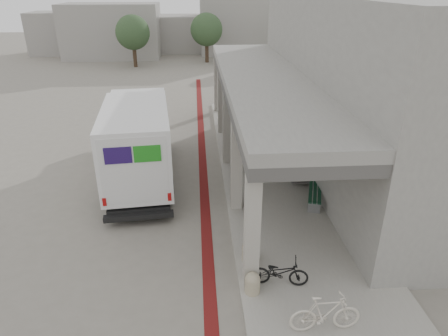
{
  "coord_description": "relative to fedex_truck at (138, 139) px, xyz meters",
  "views": [
    {
      "loc": [
        0.81,
        -11.85,
        7.39
      ],
      "look_at": [
        1.68,
        0.6,
        1.6
      ],
      "focal_mm": 32.0,
      "sensor_mm": 36.0,
      "label": 1
    }
  ],
  "objects": [
    {
      "name": "bollard_far",
      "position": [
        3.77,
        -5.88,
        -1.28
      ],
      "size": [
        0.44,
        0.44,
        0.66
      ],
      "color": "gray",
      "rests_on": "sidewalk"
    },
    {
      "name": "transit_building",
      "position": [
        8.4,
        1.21,
        1.67
      ],
      "size": [
        7.6,
        17.0,
        7.0
      ],
      "color": "gray",
      "rests_on": "ground"
    },
    {
      "name": "bicycle_black",
      "position": [
        4.42,
        -6.94,
        -1.21
      ],
      "size": [
        1.58,
        0.76,
        0.79
      ],
      "primitive_type": "imported",
      "rotation": [
        0.0,
        0.0,
        1.41
      ],
      "color": "black",
      "rests_on": "sidewalk"
    },
    {
      "name": "bicycle_cream",
      "position": [
        5.14,
        -8.53,
        -1.11
      ],
      "size": [
        1.67,
        0.5,
        1.0
      ],
      "primitive_type": "imported",
      "rotation": [
        0.0,
        0.0,
        1.59
      ],
      "color": "beige",
      "rests_on": "sidewalk"
    },
    {
      "name": "fedex_truck",
      "position": [
        0.0,
        0.0,
        0.0
      ],
      "size": [
        3.05,
        7.8,
        3.25
      ],
      "rotation": [
        0.0,
        0.0,
        0.1
      ],
      "color": "black",
      "rests_on": "ground"
    },
    {
      "name": "sidewalk",
      "position": [
        5.57,
        -3.29,
        -1.67
      ],
      "size": [
        4.4,
        28.0,
        0.12
      ],
      "primitive_type": "cube",
      "color": "gray",
      "rests_on": "ground"
    },
    {
      "name": "tree_left",
      "position": [
        -3.43,
        24.71,
        1.45
      ],
      "size": [
        3.2,
        3.2,
        4.8
      ],
      "color": "#38281C",
      "rests_on": "ground"
    },
    {
      "name": "tree_right",
      "position": [
        11.57,
        25.71,
        1.45
      ],
      "size": [
        3.2,
        3.2,
        4.8
      ],
      "color": "#38281C",
      "rests_on": "ground"
    },
    {
      "name": "bench",
      "position": [
        6.58,
        -2.6,
        -1.27
      ],
      "size": [
        1.0,
        2.06,
        0.47
      ],
      "rotation": [
        0.0,
        0.0,
        -0.29
      ],
      "color": "gray",
      "rests_on": "sidewalk"
    },
    {
      "name": "tree_mid",
      "position": [
        3.57,
        26.71,
        1.45
      ],
      "size": [
        3.2,
        3.2,
        4.8
      ],
      "color": "#38281C",
      "rests_on": "ground"
    },
    {
      "name": "distant_backdrop",
      "position": [
        -1.27,
        32.59,
        0.97
      ],
      "size": [
        28.0,
        10.0,
        6.5
      ],
      "color": "gray",
      "rests_on": "ground"
    },
    {
      "name": "bollard_near",
      "position": [
        3.67,
        -7.18,
        -1.31
      ],
      "size": [
        0.4,
        0.4,
        0.6
      ],
      "color": "#9D9378",
      "rests_on": "sidewalk"
    },
    {
      "name": "bike_lane_stripe",
      "position": [
        2.57,
        -1.29,
        -1.72
      ],
      "size": [
        0.35,
        40.0,
        0.01
      ],
      "primitive_type": "cube",
      "color": "maroon",
      "rests_on": "ground"
    },
    {
      "name": "ground",
      "position": [
        1.57,
        -3.29,
        -1.73
      ],
      "size": [
        120.0,
        120.0,
        0.0
      ],
      "primitive_type": "plane",
      "color": "slate",
      "rests_on": "ground"
    },
    {
      "name": "utility_cabinet",
      "position": [
        6.57,
        -0.72,
        -1.07
      ],
      "size": [
        0.51,
        0.67,
        1.07
      ],
      "primitive_type": "cube",
      "rotation": [
        0.0,
        0.0,
        0.05
      ],
      "color": "gray",
      "rests_on": "sidewalk"
    }
  ]
}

